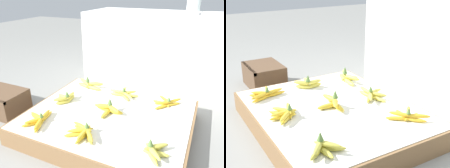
# 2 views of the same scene
# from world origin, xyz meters

# --- Properties ---
(ground_plane) EXTENTS (10.00, 10.00, 0.00)m
(ground_plane) POSITION_xyz_m (0.00, 0.00, 0.00)
(ground_plane) COLOR gray
(display_platform) EXTENTS (1.11, 0.91, 0.13)m
(display_platform) POSITION_xyz_m (0.00, 0.00, 0.06)
(display_platform) COLOR olive
(display_platform) RESTS_ON ground_plane
(back_vendor_table) EXTENTS (1.46, 0.60, 0.72)m
(back_vendor_table) POSITION_xyz_m (0.13, 0.95, 0.36)
(back_vendor_table) COLOR white
(back_vendor_table) RESTS_ON ground_plane
(wooden_crate) EXTENTS (0.35, 0.26, 0.18)m
(wooden_crate) POSITION_xyz_m (-0.88, -0.14, 0.09)
(wooden_crate) COLOR brown
(wooden_crate) RESTS_ON ground_plane
(banana_bunch_front_left) EXTENTS (0.19, 0.25, 0.08)m
(banana_bunch_front_left) POSITION_xyz_m (-0.36, -0.29, 0.15)
(banana_bunch_front_left) COLOR gold
(banana_bunch_front_left) RESTS_ON display_platform
(banana_bunch_front_midleft) EXTENTS (0.21, 0.16, 0.09)m
(banana_bunch_front_midleft) POSITION_xyz_m (-0.03, -0.29, 0.16)
(banana_bunch_front_midleft) COLOR gold
(banana_bunch_front_midleft) RESTS_ON display_platform
(banana_bunch_front_midright) EXTENTS (0.14, 0.20, 0.10)m
(banana_bunch_front_midright) POSITION_xyz_m (0.39, -0.28, 0.16)
(banana_bunch_front_midright) COLOR gold
(banana_bunch_front_midright) RESTS_ON display_platform
(banana_bunch_middle_left) EXTENTS (0.14, 0.19, 0.10)m
(banana_bunch_middle_left) POSITION_xyz_m (-0.37, 0.01, 0.16)
(banana_bunch_middle_left) COLOR #DBCC4C
(banana_bunch_middle_left) RESTS_ON display_platform
(banana_bunch_middle_midleft) EXTENTS (0.22, 0.15, 0.11)m
(banana_bunch_middle_midleft) POSITION_xyz_m (-0.01, -0.00, 0.16)
(banana_bunch_middle_midleft) COLOR gold
(banana_bunch_middle_midleft) RESTS_ON display_platform
(banana_bunch_back_left) EXTENTS (0.25, 0.14, 0.11)m
(banana_bunch_back_left) POSITION_xyz_m (-0.34, 0.31, 0.16)
(banana_bunch_back_left) COLOR #DBCC4C
(banana_bunch_back_left) RESTS_ON display_platform
(banana_bunch_back_midleft) EXTENTS (0.24, 0.18, 0.09)m
(banana_bunch_back_midleft) POSITION_xyz_m (0.00, 0.28, 0.15)
(banana_bunch_back_midleft) COLOR #DBCC4C
(banana_bunch_back_midleft) RESTS_ON display_platform
(banana_bunch_back_midright) EXTENTS (0.21, 0.20, 0.08)m
(banana_bunch_back_midright) POSITION_xyz_m (0.34, 0.27, 0.15)
(banana_bunch_back_midright) COLOR gold
(banana_bunch_back_midright) RESTS_ON display_platform
(glass_jar) EXTENTS (0.13, 0.13, 0.20)m
(glass_jar) POSITION_xyz_m (0.35, 1.17, 0.82)
(glass_jar) COLOR silver
(glass_jar) RESTS_ON back_vendor_table
(foam_tray_white) EXTENTS (0.29, 0.18, 0.02)m
(foam_tray_white) POSITION_xyz_m (0.29, 0.91, 0.73)
(foam_tray_white) COLOR white
(foam_tray_white) RESTS_ON back_vendor_table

